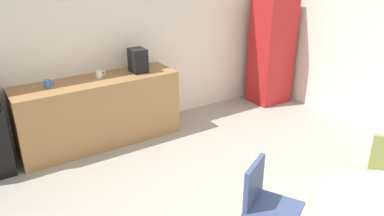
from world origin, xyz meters
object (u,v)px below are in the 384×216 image
chair_navy (263,197)px  coffee_maker (138,60)px  mug_green (145,66)px  mug_white (48,84)px  locker_cabinet (271,51)px  mug_red (99,74)px

chair_navy → coffee_maker: size_ratio=2.59×
mug_green → mug_white: bearing=-178.2°
locker_cabinet → chair_navy: size_ratio=2.10×
chair_navy → coffee_maker: bearing=87.0°
locker_cabinet → chair_navy: locker_cabinet is taller
locker_cabinet → chair_navy: (-2.52, -2.56, -0.35)m
mug_white → coffee_maker: (1.19, -0.02, 0.11)m
chair_navy → locker_cabinet: bearing=45.4°
chair_navy → coffee_maker: (0.14, 2.66, 0.54)m
mug_white → mug_red: same height
coffee_maker → mug_green: bearing=24.7°
locker_cabinet → chair_navy: bearing=-134.6°
mug_green → mug_red: (-0.67, -0.02, 0.00)m
mug_red → coffee_maker: size_ratio=0.40×
coffee_maker → mug_white: bearing=179.1°
mug_white → locker_cabinet: bearing=-1.9°
chair_navy → mug_red: bearing=98.3°
mug_red → mug_white: bearing=-178.0°
mug_green → mug_red: same height
locker_cabinet → mug_red: bearing=177.2°
locker_cabinet → coffee_maker: size_ratio=5.45×
locker_cabinet → mug_green: bearing=175.9°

